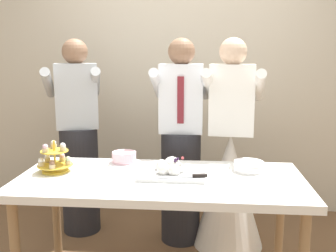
% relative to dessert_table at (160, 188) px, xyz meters
% --- Properties ---
extents(rear_wall, '(5.20, 0.10, 2.90)m').
position_rel_dessert_table_xyz_m(rear_wall, '(0.00, 1.46, 0.75)').
color(rear_wall, beige).
rests_on(rear_wall, ground_plane).
extents(dessert_table, '(1.80, 0.80, 0.78)m').
position_rel_dessert_table_xyz_m(dessert_table, '(0.00, 0.00, 0.00)').
color(dessert_table, white).
rests_on(dessert_table, ground_plane).
extents(cupcake_stand, '(0.23, 0.23, 0.21)m').
position_rel_dessert_table_xyz_m(cupcake_stand, '(-0.70, 0.05, 0.15)').
color(cupcake_stand, gold).
rests_on(cupcake_stand, dessert_table).
extents(main_cake_tray, '(0.43, 0.31, 0.13)m').
position_rel_dessert_table_xyz_m(main_cake_tray, '(0.07, 0.04, 0.11)').
color(main_cake_tray, silver).
rests_on(main_cake_tray, dessert_table).
extents(plate_stack, '(0.20, 0.20, 0.07)m').
position_rel_dessert_table_xyz_m(plate_stack, '(0.57, 0.18, 0.11)').
color(plate_stack, white).
rests_on(plate_stack, dessert_table).
extents(round_cake, '(0.24, 0.24, 0.08)m').
position_rel_dessert_table_xyz_m(round_cake, '(-0.29, 0.28, 0.11)').
color(round_cake, white).
rests_on(round_cake, dessert_table).
extents(person_groom, '(0.46, 0.49, 1.66)m').
position_rel_dessert_table_xyz_m(person_groom, '(0.09, 0.71, 0.05)').
color(person_groom, '#232328').
rests_on(person_groom, ground_plane).
extents(person_bride, '(0.56, 0.56, 1.66)m').
position_rel_dessert_table_xyz_m(person_bride, '(0.48, 0.66, -0.12)').
color(person_bride, white).
rests_on(person_bride, ground_plane).
extents(person_guest, '(0.58, 0.60, 1.66)m').
position_rel_dessert_table_xyz_m(person_guest, '(-0.79, 0.81, 0.05)').
color(person_guest, '#232328').
rests_on(person_guest, ground_plane).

